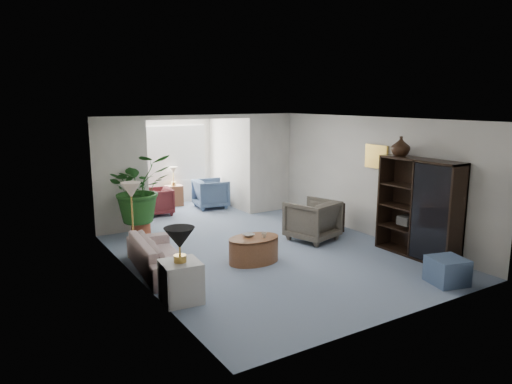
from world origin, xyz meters
TOP-DOWN VIEW (x-y plane):
  - floor at (0.00, 0.00)m, footprint 6.00×6.00m
  - sunroom_floor at (0.00, 4.10)m, footprint 2.60×2.60m
  - back_pier_left at (-1.90, 3.00)m, footprint 1.20×0.12m
  - back_pier_right at (1.90, 3.00)m, footprint 1.20×0.12m
  - back_header at (0.00, 3.00)m, footprint 2.60×0.12m
  - window_pane at (0.00, 5.18)m, footprint 2.20×0.02m
  - window_blinds at (0.00, 5.15)m, footprint 2.20×0.02m
  - framed_picture at (2.46, -0.10)m, footprint 0.04×0.50m
  - sofa at (-2.04, 0.36)m, footprint 0.92×1.97m
  - end_table at (-2.24, -0.99)m, footprint 0.58×0.58m
  - table_lamp at (-2.24, -0.99)m, footprint 0.44×0.44m
  - floor_lamp at (-2.21, 1.28)m, footprint 0.36×0.36m
  - coffee_table at (-0.48, -0.11)m, footprint 0.96×0.96m
  - coffee_bowl at (-0.53, -0.01)m, footprint 0.21×0.21m
  - coffee_cup at (-0.33, -0.21)m, footprint 0.09×0.09m
  - wingback_chair at (1.24, 0.42)m, footprint 1.10×1.12m
  - side_table_dark at (1.94, 0.72)m, footprint 0.57×0.47m
  - entertainment_cabinet at (2.23, -1.41)m, footprint 0.43×1.63m
  - cabinet_urn at (2.23, -0.91)m, footprint 0.35×0.35m
  - ottoman at (1.57, -2.56)m, footprint 0.63×0.63m
  - plant_pot at (-1.68, 2.50)m, footprint 0.40×0.40m
  - house_plant at (-1.68, 2.50)m, footprint 1.30×1.12m
  - sunroom_chair_blue at (0.79, 4.17)m, footprint 0.95×0.93m
  - sunroom_chair_maroon at (-0.71, 4.17)m, footprint 0.83×0.81m
  - sunroom_table at (0.04, 4.92)m, footprint 0.50×0.41m
  - shelf_clutter at (2.18, -1.52)m, footprint 0.30×0.81m

SIDE VIEW (x-z plane):
  - floor at x=0.00m, z-range 0.00..0.00m
  - sunroom_floor at x=0.00m, z-range 0.00..0.00m
  - plant_pot at x=-1.68m, z-range 0.00..0.32m
  - ottoman at x=1.57m, z-range 0.00..0.42m
  - coffee_table at x=-0.48m, z-range 0.00..0.45m
  - sunroom_table at x=0.04m, z-range 0.00..0.55m
  - sofa at x=-2.04m, z-range 0.00..0.56m
  - end_table at x=-2.24m, z-range 0.00..0.59m
  - side_table_dark at x=1.94m, z-range 0.00..0.64m
  - sunroom_chair_maroon at x=-0.71m, z-range 0.00..0.67m
  - sunroom_chair_blue at x=0.79m, z-range 0.00..0.77m
  - wingback_chair at x=1.24m, z-range 0.00..0.83m
  - coffee_bowl at x=-0.53m, z-range 0.45..0.50m
  - coffee_cup at x=-0.33m, z-range 0.45..0.54m
  - entertainment_cabinet at x=2.23m, z-range 0.00..1.81m
  - table_lamp at x=-2.24m, z-range 0.79..1.09m
  - house_plant at x=-1.68m, z-range 0.32..1.76m
  - shelf_clutter at x=2.18m, z-range 0.56..1.62m
  - back_pier_left at x=-1.90m, z-range 0.00..2.50m
  - back_pier_right at x=1.90m, z-range 0.00..2.50m
  - floor_lamp at x=-2.21m, z-range 1.11..1.39m
  - window_pane at x=0.00m, z-range 0.65..2.15m
  - window_blinds at x=0.00m, z-range 0.65..2.15m
  - framed_picture at x=2.46m, z-range 1.50..1.90m
  - cabinet_urn at x=2.23m, z-range 1.81..2.17m
  - back_header at x=0.00m, z-range 2.40..2.50m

